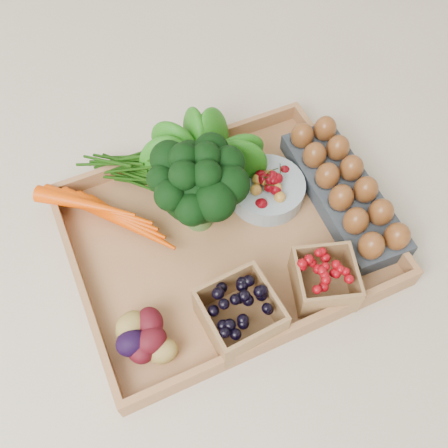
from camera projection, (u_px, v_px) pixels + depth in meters
name	position (u px, v px, depth m)	size (l,w,h in m)	color
ground	(224.00, 241.00, 0.95)	(4.00, 4.00, 0.00)	beige
tray	(224.00, 239.00, 0.94)	(0.55, 0.45, 0.01)	#AE7749
carrots	(110.00, 213.00, 0.93)	(0.22, 0.16, 0.05)	#E94300
lettuce	(204.00, 154.00, 0.94)	(0.15, 0.15, 0.15)	#11550D
broccoli	(198.00, 199.00, 0.89)	(0.18, 0.18, 0.14)	black
cherry_bowl	(267.00, 190.00, 0.97)	(0.15, 0.15, 0.04)	#8C9EA5
egg_carton	(343.00, 193.00, 0.96)	(0.11, 0.33, 0.04)	#323840
potatoes	(141.00, 332.00, 0.79)	(0.14, 0.14, 0.08)	#3C0910
punnet_blackberry	(240.00, 314.00, 0.81)	(0.12, 0.12, 0.08)	black
punnet_raspberry	(325.00, 279.00, 0.85)	(0.10, 0.10, 0.07)	maroon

